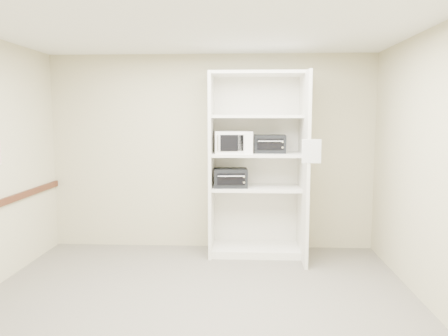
{
  "coord_description": "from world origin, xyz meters",
  "views": [
    {
      "loc": [
        0.47,
        -4.07,
        1.85
      ],
      "look_at": [
        0.2,
        1.42,
        1.2
      ],
      "focal_mm": 35.0,
      "sensor_mm": 36.0,
      "label": 1
    }
  ],
  "objects_px": {
    "shelving_unit": "(260,171)",
    "microwave": "(233,142)",
    "toaster_oven_upper": "(270,144)",
    "toaster_oven_lower": "(231,178)"
  },
  "relations": [
    {
      "from": "microwave",
      "to": "toaster_oven_lower",
      "type": "xyz_separation_m",
      "value": [
        -0.03,
        0.0,
        -0.47
      ]
    },
    {
      "from": "toaster_oven_upper",
      "to": "shelving_unit",
      "type": "bearing_deg",
      "value": -165.21
    },
    {
      "from": "microwave",
      "to": "toaster_oven_lower",
      "type": "relative_size",
      "value": 1.1
    },
    {
      "from": "shelving_unit",
      "to": "microwave",
      "type": "distance_m",
      "value": 0.53
    },
    {
      "from": "shelving_unit",
      "to": "toaster_oven_lower",
      "type": "xyz_separation_m",
      "value": [
        -0.39,
        -0.05,
        -0.09
      ]
    },
    {
      "from": "microwave",
      "to": "toaster_oven_lower",
      "type": "distance_m",
      "value": 0.47
    },
    {
      "from": "toaster_oven_upper",
      "to": "toaster_oven_lower",
      "type": "relative_size",
      "value": 0.94
    },
    {
      "from": "shelving_unit",
      "to": "microwave",
      "type": "bearing_deg",
      "value": -171.89
    },
    {
      "from": "shelving_unit",
      "to": "microwave",
      "type": "xyz_separation_m",
      "value": [
        -0.36,
        -0.05,
        0.38
      ]
    },
    {
      "from": "shelving_unit",
      "to": "microwave",
      "type": "relative_size",
      "value": 5.03
    }
  ]
}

